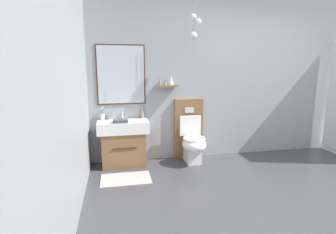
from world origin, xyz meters
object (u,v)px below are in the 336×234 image
at_px(toilet, 191,138).
at_px(folded_hand_towel, 120,121).
at_px(vanity_sink_left, 124,142).
at_px(soap_dispenser, 142,113).
at_px(toothbrush_cup, 102,116).

relative_size(toilet, folded_hand_towel, 4.55).
bearing_deg(folded_hand_towel, toilet, 4.60).
xyz_separation_m(toilet, folded_hand_towel, (-1.12, -0.09, 0.35)).
xyz_separation_m(vanity_sink_left, toilet, (1.08, -0.02, 0.00)).
bearing_deg(soap_dispenser, toothbrush_cup, -179.08).
relative_size(soap_dispenser, folded_hand_towel, 0.83).
bearing_deg(toothbrush_cup, vanity_sink_left, -24.07).
xyz_separation_m(vanity_sink_left, folded_hand_towel, (-0.04, -0.12, 0.35)).
bearing_deg(vanity_sink_left, folded_hand_towel, -109.17).
height_order(vanity_sink_left, soap_dispenser, soap_dispenser).
xyz_separation_m(toothbrush_cup, folded_hand_towel, (0.27, -0.25, -0.03)).
height_order(vanity_sink_left, toilet, toilet).
relative_size(toilet, toothbrush_cup, 4.89).
xyz_separation_m(vanity_sink_left, toothbrush_cup, (-0.31, 0.14, 0.39)).
distance_m(toilet, folded_hand_towel, 1.18).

